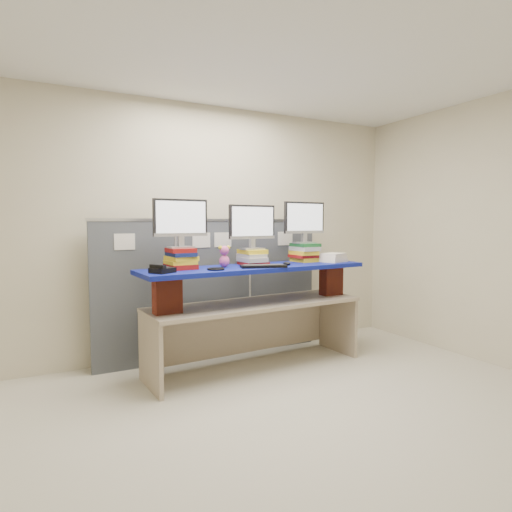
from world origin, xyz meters
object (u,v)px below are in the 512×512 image
monitor_left (181,220)px  blue_board (256,268)px  desk (256,316)px  monitor_center (252,224)px  desk_phone (162,270)px  keyboard (264,266)px  monitor_right (304,220)px

monitor_left → blue_board: bearing=-9.0°
desk → monitor_center: size_ratio=4.32×
blue_board → desk_phone: 1.02m
monitor_center → desk_phone: bearing=-168.3°
monitor_center → keyboard: size_ratio=1.12×
monitor_right → monitor_left: bearing=180.0°
blue_board → desk_phone: (-1.00, -0.16, 0.05)m
keyboard → monitor_center: bearing=100.9°
monitor_center → keyboard: monitor_center is taller
monitor_center → keyboard: 0.50m
desk → desk_phone: 1.15m
blue_board → monitor_right: 0.86m
monitor_right → desk_phone: size_ratio=2.22×
desk → monitor_center: 0.93m
monitor_right → monitor_center: bearing=-180.0°
desk → blue_board: 0.49m
monitor_center → monitor_right: (0.67, 0.04, 0.05)m
blue_board → keyboard: (-0.01, -0.17, 0.04)m
monitor_center → blue_board: bearing=-102.2°
monitor_right → keyboard: size_ratio=1.12×
desk → monitor_left: bearing=171.0°
desk → monitor_left: (-0.76, 0.07, 0.97)m
monitor_right → keyboard: (-0.69, -0.33, -0.45)m
monitor_center → monitor_right: size_ratio=1.00×
desk → blue_board: (0.00, 0.00, 0.49)m
blue_board → monitor_right: bearing=9.6°
desk_phone → desk: bearing=-20.7°
monitor_left → desk: bearing=-9.0°
keyboard → desk_phone: (-1.00, 0.01, 0.02)m
monitor_left → keyboard: (0.75, -0.24, -0.44)m
blue_board → keyboard: size_ratio=5.04×
blue_board → keyboard: 0.17m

